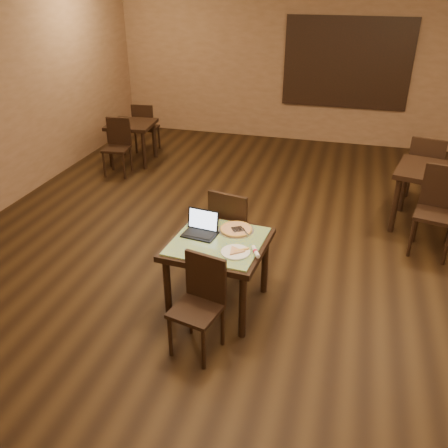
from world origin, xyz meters
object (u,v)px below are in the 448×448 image
(other_table_a_chair_near, at_px, (438,206))
(other_table_b_chair_far, at_px, (145,125))
(chair_main_far, at_px, (232,228))
(other_table_b, at_px, (132,130))
(pizza_pan, at_px, (236,230))
(laptop, at_px, (201,228))
(other_table_a, at_px, (432,179))
(other_table_b_chair_near, at_px, (118,143))
(chair_main_near, at_px, (200,299))
(tiled_table, at_px, (218,250))
(other_table_a_chair_far, at_px, (425,168))

(other_table_a_chair_near, xyz_separation_m, other_table_b_chair_far, (-4.84, 2.40, -0.08))
(other_table_a_chair_near, distance_m, other_table_b_chair_far, 5.40)
(chair_main_far, bearing_deg, other_table_b, -37.05)
(pizza_pan, bearing_deg, chair_main_far, 110.46)
(laptop, height_order, pizza_pan, laptop)
(laptop, distance_m, other_table_b_chair_far, 4.74)
(other_table_a, bearing_deg, other_table_b_chair_near, -175.71)
(chair_main_near, height_order, chair_main_far, chair_main_far)
(other_table_a_chair_near, bearing_deg, other_table_b_chair_near, 177.29)
(other_table_b_chair_near, bearing_deg, chair_main_near, -59.70)
(tiled_table, relative_size, other_table_b, 1.18)
(other_table_a_chair_far, relative_size, other_table_b_chair_near, 1.15)
(pizza_pan, xyz_separation_m, other_table_a_chair_far, (2.05, 2.77, -0.17))
(other_table_a_chair_near, relative_size, other_table_b_chair_near, 1.15)
(laptop, height_order, other_table_a_chair_far, other_table_a_chair_far)
(tiled_table, bearing_deg, other_table_a, 51.85)
(chair_main_far, relative_size, pizza_pan, 2.88)
(chair_main_near, xyz_separation_m, other_table_a_chair_near, (2.20, 2.39, 0.08))
(other_table_b, bearing_deg, chair_main_near, -63.40)
(chair_main_far, xyz_separation_m, laptop, (-0.18, -0.51, 0.24))
(chair_main_near, xyz_separation_m, pizza_pan, (0.10, 0.86, 0.25))
(other_table_a_chair_near, distance_m, other_table_b_chair_near, 5.03)
(chair_main_far, distance_m, other_table_a_chair_far, 3.25)
(other_table_a_chair_near, relative_size, other_table_a_chair_far, 1.00)
(tiled_table, height_order, other_table_a_chair_near, other_table_a_chair_near)
(other_table_b, bearing_deg, other_table_b_chair_near, -96.21)
(other_table_a, bearing_deg, laptop, -123.90)
(chair_main_far, xyz_separation_m, pizza_pan, (0.14, -0.37, 0.19))
(laptop, bearing_deg, chair_main_near, -66.14)
(chair_main_far, height_order, pizza_pan, chair_main_far)
(tiled_table, relative_size, chair_main_near, 1.08)
(other_table_a, xyz_separation_m, other_table_a_chair_far, (-0.02, 0.62, -0.08))
(chair_main_far, xyz_separation_m, other_table_b_chair_near, (-2.62, 2.47, -0.06))
(tiled_table, height_order, other_table_b_chair_far, other_table_b_chair_far)
(chair_main_near, relative_size, laptop, 2.60)
(laptop, bearing_deg, pizza_pan, 30.41)
(chair_main_near, relative_size, other_table_b, 1.10)
(other_table_a, relative_size, other_table_b, 1.25)
(tiled_table, xyz_separation_m, other_table_b, (-2.63, 3.62, -0.06))
(other_table_a_chair_near, xyz_separation_m, other_table_a_chair_far, (-0.04, 1.24, 0.00))
(tiled_table, distance_m, chair_main_far, 0.62)
(chair_main_near, distance_m, chair_main_far, 1.24)
(other_table_a, bearing_deg, chair_main_far, -128.82)
(other_table_b_chair_far, bearing_deg, chair_main_near, 113.52)
(pizza_pan, xyz_separation_m, other_table_b_chair_near, (-2.76, 2.84, -0.24))
(chair_main_far, xyz_separation_m, other_table_b, (-2.61, 3.01, 0.02))
(tiled_table, height_order, other_table_b, tiled_table)
(other_table_a_chair_far, bearing_deg, other_table_b, 5.18)
(tiled_table, xyz_separation_m, chair_main_far, (-0.02, 0.61, -0.08))
(other_table_a, height_order, other_table_b, other_table_a)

